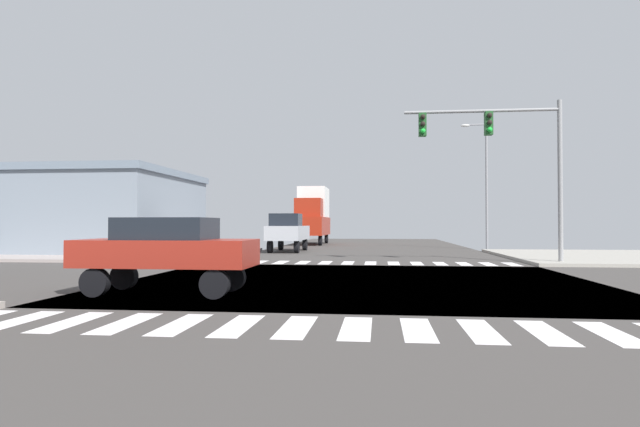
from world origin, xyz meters
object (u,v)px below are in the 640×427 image
at_px(street_lamp, 483,174).
at_px(box_truck_trailing_1, 313,214).
at_px(sedan_middle_4, 167,248).
at_px(traffic_signal_mast, 500,144).
at_px(bank_building, 82,212).
at_px(pickup_crossing_1, 288,231).

height_order(street_lamp, box_truck_trailing_1, street_lamp).
distance_m(street_lamp, box_truck_trailing_1, 15.04).
bearing_deg(sedan_middle_4, traffic_signal_mast, -43.87).
bearing_deg(bank_building, street_lamp, 13.62).
height_order(bank_building, box_truck_trailing_1, bank_building).
relative_size(box_truck_trailing_1, sedan_middle_4, 1.67).
xyz_separation_m(traffic_signal_mast, pickup_crossing_1, (-10.79, 8.94, -3.88)).
bearing_deg(pickup_crossing_1, bank_building, 7.73).
distance_m(pickup_crossing_1, box_truck_trailing_1, 12.24).
distance_m(traffic_signal_mast, box_truck_trailing_1, 23.85).
height_order(bank_building, sedan_middle_4, bank_building).
distance_m(street_lamp, sedan_middle_4, 27.35).
relative_size(traffic_signal_mast, box_truck_trailing_1, 0.97).
bearing_deg(street_lamp, traffic_signal_mast, -97.81).
height_order(bank_building, pickup_crossing_1, bank_building).
relative_size(pickup_crossing_1, sedan_middle_4, 1.19).
relative_size(bank_building, sedan_middle_4, 3.25).
bearing_deg(sedan_middle_4, bank_building, 35.64).
relative_size(street_lamp, box_truck_trailing_1, 1.19).
bearing_deg(bank_building, pickup_crossing_1, 7.73).
bearing_deg(sedan_middle_4, street_lamp, -26.85).
height_order(street_lamp, sedan_middle_4, street_lamp).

